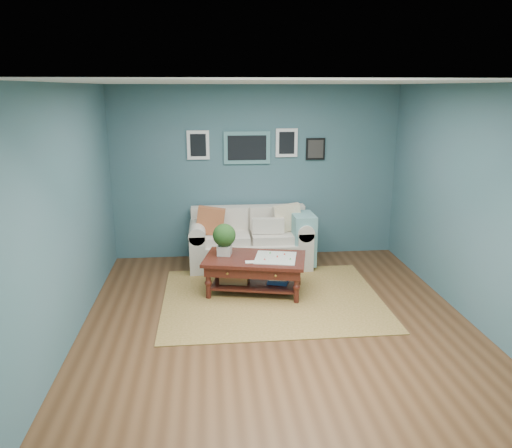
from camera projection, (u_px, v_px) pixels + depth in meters
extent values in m
plane|color=brown|center=(277.00, 323.00, 5.82)|extent=(5.00, 5.00, 0.00)
plane|color=white|center=(280.00, 82.00, 5.10)|extent=(5.00, 5.00, 0.00)
cube|color=#386266|center=(256.00, 173.00, 7.86)|extent=(4.50, 0.02, 2.70)
cube|color=#386266|center=(337.00, 307.00, 3.06)|extent=(4.50, 0.02, 2.70)
cube|color=#386266|center=(67.00, 215.00, 5.25)|extent=(0.02, 5.00, 2.70)
cube|color=#386266|center=(474.00, 206.00, 5.67)|extent=(0.02, 5.00, 2.70)
cube|color=teal|center=(247.00, 148.00, 7.72)|extent=(0.72, 0.03, 0.50)
cube|color=black|center=(247.00, 148.00, 7.70)|extent=(0.60, 0.01, 0.38)
cube|color=white|center=(198.00, 145.00, 7.63)|extent=(0.34, 0.03, 0.44)
cube|color=white|center=(287.00, 143.00, 7.76)|extent=(0.34, 0.03, 0.44)
cube|color=black|center=(315.00, 149.00, 7.83)|extent=(0.30, 0.03, 0.34)
cube|color=brown|center=(272.00, 299.00, 6.46)|extent=(2.79, 2.24, 0.01)
cube|color=silver|center=(250.00, 253.00, 7.66)|extent=(1.36, 0.84, 0.40)
cube|color=silver|center=(248.00, 220.00, 7.86)|extent=(1.78, 0.21, 0.46)
cube|color=silver|center=(198.00, 248.00, 7.56)|extent=(0.23, 0.84, 0.59)
cube|color=silver|center=(301.00, 245.00, 7.71)|extent=(0.23, 0.84, 0.59)
cylinder|color=silver|center=(197.00, 230.00, 7.48)|extent=(0.25, 0.84, 0.25)
cylinder|color=silver|center=(301.00, 227.00, 7.63)|extent=(0.25, 0.84, 0.25)
cube|color=silver|center=(226.00, 238.00, 7.50)|extent=(0.69, 0.54, 0.12)
cube|color=silver|center=(274.00, 237.00, 7.57)|extent=(0.69, 0.54, 0.12)
cube|color=silver|center=(225.00, 218.00, 7.70)|extent=(0.69, 0.11, 0.34)
cube|color=silver|center=(272.00, 217.00, 7.76)|extent=(0.69, 0.11, 0.34)
cube|color=#B2361E|center=(211.00, 221.00, 7.42)|extent=(0.46, 0.17, 0.45)
cube|color=#EFE1C8|center=(287.00, 218.00, 7.59)|extent=(0.45, 0.17, 0.44)
cube|color=beige|center=(268.00, 226.00, 7.47)|extent=(0.48, 0.11, 0.23)
cube|color=#74ADB0|center=(303.00, 238.00, 7.56)|extent=(0.32, 0.53, 0.76)
cube|color=#35150E|center=(255.00, 259.00, 6.57)|extent=(1.45, 1.03, 0.04)
cube|color=#35150E|center=(255.00, 265.00, 6.59)|extent=(1.34, 0.93, 0.13)
cube|color=#35150E|center=(255.00, 283.00, 6.66)|extent=(1.21, 0.80, 0.03)
sphere|color=gold|center=(227.00, 274.00, 6.29)|extent=(0.03, 0.03, 0.03)
sphere|color=gold|center=(276.00, 276.00, 6.22)|extent=(0.03, 0.03, 0.03)
cylinder|color=#35150E|center=(208.00, 283.00, 6.42)|extent=(0.07, 0.07, 0.45)
cylinder|color=#35150E|center=(297.00, 287.00, 6.28)|extent=(0.07, 0.07, 0.45)
cylinder|color=#35150E|center=(217.00, 267.00, 6.98)|extent=(0.07, 0.07, 0.45)
cylinder|color=#35150E|center=(299.00, 270.00, 6.85)|extent=(0.07, 0.07, 0.45)
cube|color=beige|center=(224.00, 250.00, 6.65)|extent=(0.21, 0.21, 0.13)
sphere|color=#1E4516|center=(224.00, 235.00, 6.59)|extent=(0.31, 0.31, 0.31)
cube|color=white|center=(275.00, 258.00, 6.53)|extent=(0.63, 0.63, 0.01)
cube|color=#9D704D|center=(235.00, 274.00, 6.66)|extent=(0.42, 0.34, 0.22)
cube|color=navy|center=(278.00, 279.00, 6.62)|extent=(0.30, 0.25, 0.12)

